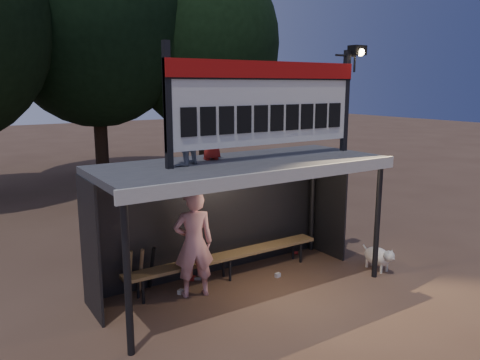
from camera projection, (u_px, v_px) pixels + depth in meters
name	position (u px, v px, depth m)	size (l,w,h in m)	color
ground	(243.00, 289.00, 8.35)	(80.00, 80.00, 0.00)	#4F3527
player	(194.00, 243.00, 7.94)	(0.68, 0.45, 1.87)	white
child_a	(182.00, 129.00, 7.33)	(0.57, 0.44, 1.17)	gray
child_b	(211.00, 135.00, 7.95)	(0.41, 0.26, 0.83)	#B0211B
dugout_shelter	(235.00, 186.00, 8.18)	(5.10, 2.08, 2.32)	#3C3C3E
scoreboard_assembly	(271.00, 100.00, 7.98)	(4.10, 0.27, 1.99)	black
bench	(227.00, 257.00, 8.72)	(4.00, 0.35, 0.48)	olive
tree_mid	(94.00, 13.00, 17.11)	(7.22, 7.22, 10.36)	black
tree_right	(203.00, 44.00, 18.62)	(6.08, 6.08, 8.72)	black
dog	(379.00, 256.00, 9.16)	(0.36, 0.81, 0.49)	white
bats	(141.00, 270.00, 8.10)	(0.47, 0.32, 0.84)	#987947
litter	(231.00, 275.00, 8.89)	(3.06, 0.88, 0.08)	#B3221E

